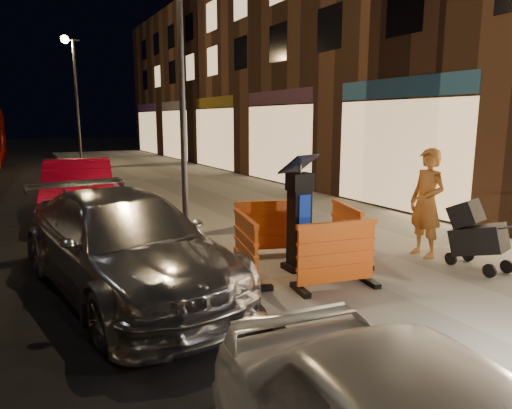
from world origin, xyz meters
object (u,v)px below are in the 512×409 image
barrier_front (336,255)px  car_red (81,219)px  parking_kiosk (299,216)px  car_silver (128,291)px  barrier_bldgside (346,233)px  barrier_back (269,227)px  stroller (479,236)px  barrier_kerbside (246,248)px  man (427,203)px

barrier_front → car_red: size_ratio=0.27×
parking_kiosk → car_silver: bearing=178.5°
barrier_bldgside → car_silver: size_ratio=0.25×
barrier_front → parking_kiosk: bearing=99.6°
barrier_back → stroller: (2.54, -2.29, 0.05)m
barrier_bldgside → stroller: bearing=-113.5°
barrier_kerbside → stroller: bearing=-98.4°
barrier_bldgside → barrier_kerbside: bearing=106.6°
barrier_front → car_silver: 3.13m
barrier_back → car_red: size_ratio=0.27×
barrier_kerbside → car_silver: (-1.61, 0.74, -0.63)m
car_silver → barrier_back: bearing=-4.0°
car_red → barrier_kerbside: bearing=-68.9°
barrier_kerbside → car_silver: 1.88m
stroller → car_red: bearing=106.4°
parking_kiosk → barrier_bldgside: bearing=14.6°
barrier_back → barrier_kerbside: size_ratio=1.00×
barrier_back → car_silver: (-2.56, -0.21, -0.63)m
barrier_front → barrier_back: size_ratio=1.00×
barrier_kerbside → man: 3.35m
barrier_back → stroller: 3.42m
barrier_kerbside → barrier_bldgside: 1.90m
barrier_bldgside → car_silver: barrier_bldgside is taller
car_red → stroller: stroller is taller
man → car_red: bearing=-141.4°
barrier_back → barrier_bldgside: 1.34m
barrier_front → man: size_ratio=0.66×
barrier_front → barrier_bldgside: size_ratio=1.00×
parking_kiosk → barrier_kerbside: bearing=-165.4°
man → car_silver: bearing=-100.1°
man → stroller: bearing=16.0°
barrier_back → barrier_front: bearing=-72.4°
barrier_bldgside → car_red: 7.25m
barrier_bldgside → man: 1.53m
parking_kiosk → barrier_front: 1.02m
barrier_back → barrier_bldgside: same height
car_silver → stroller: size_ratio=4.67×
barrier_bldgside → car_red: size_ratio=0.27×
barrier_kerbside → man: (3.29, -0.44, 0.46)m
barrier_front → man: bearing=21.9°
barrier_back → car_red: barrier_back is taller
parking_kiosk → stroller: 2.89m
car_silver → car_red: 5.63m
barrier_back → man: 2.76m
barrier_back → car_red: 5.99m
barrier_bldgside → man: (1.39, -0.44, 0.46)m
car_silver → stroller: (5.10, -2.08, 0.68)m
barrier_bldgside → stroller: 2.08m
stroller → barrier_kerbside: bearing=142.4°
parking_kiosk → barrier_kerbside: size_ratio=1.40×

